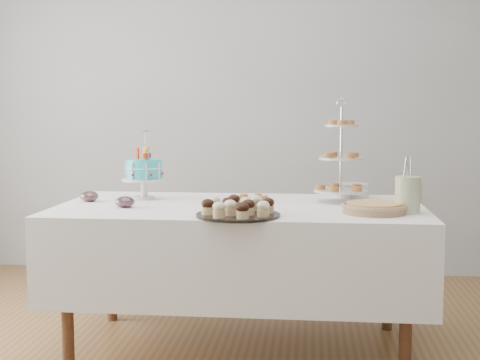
# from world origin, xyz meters

# --- Properties ---
(walls) EXTENTS (5.04, 4.04, 2.70)m
(walls) POSITION_xyz_m (0.00, 0.00, 1.35)
(walls) COLOR gray
(walls) RESTS_ON floor
(table) EXTENTS (1.92, 1.02, 0.77)m
(table) POSITION_xyz_m (0.00, 0.30, 0.54)
(table) COLOR white
(table) RESTS_ON floor
(birthday_cake) EXTENTS (0.25, 0.25, 0.39)m
(birthday_cake) POSITION_xyz_m (-0.56, 0.48, 0.87)
(birthday_cake) COLOR silver
(birthday_cake) RESTS_ON table
(cupcake_tray) EXTENTS (0.40, 0.40, 0.09)m
(cupcake_tray) POSITION_xyz_m (0.03, -0.08, 0.81)
(cupcake_tray) COLOR black
(cupcake_tray) RESTS_ON table
(pie) EXTENTS (0.32, 0.32, 0.05)m
(pie) POSITION_xyz_m (0.68, 0.10, 0.80)
(pie) COLOR tan
(pie) RESTS_ON table
(tiered_stand) EXTENTS (0.29, 0.29, 0.57)m
(tiered_stand) POSITION_xyz_m (0.53, 0.48, 1.01)
(tiered_stand) COLOR silver
(tiered_stand) RESTS_ON table
(plate_stack) EXTENTS (0.20, 0.20, 0.08)m
(plate_stack) POSITION_xyz_m (0.60, 0.70, 0.81)
(plate_stack) COLOR silver
(plate_stack) RESTS_ON table
(pastry_plate) EXTENTS (0.24, 0.24, 0.04)m
(pastry_plate) POSITION_xyz_m (0.05, 0.44, 0.79)
(pastry_plate) COLOR silver
(pastry_plate) RESTS_ON table
(jam_bowl_a) EXTENTS (0.10, 0.10, 0.06)m
(jam_bowl_a) POSITION_xyz_m (-0.58, 0.16, 0.80)
(jam_bowl_a) COLOR silver
(jam_bowl_a) RESTS_ON table
(jam_bowl_b) EXTENTS (0.10, 0.10, 0.06)m
(jam_bowl_b) POSITION_xyz_m (-0.84, 0.36, 0.80)
(jam_bowl_b) COLOR silver
(jam_bowl_b) RESTS_ON table
(utensil_pitcher) EXTENTS (0.13, 0.12, 0.27)m
(utensil_pitcher) POSITION_xyz_m (0.84, 0.12, 0.87)
(utensil_pitcher) COLOR #EEE7CE
(utensil_pitcher) RESTS_ON table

